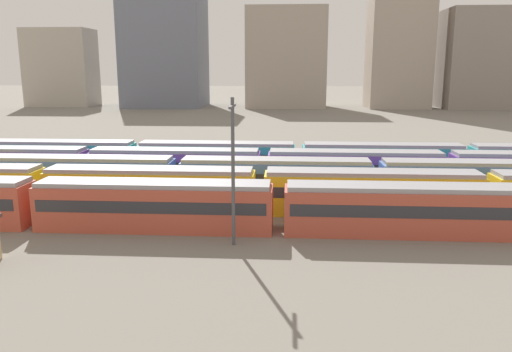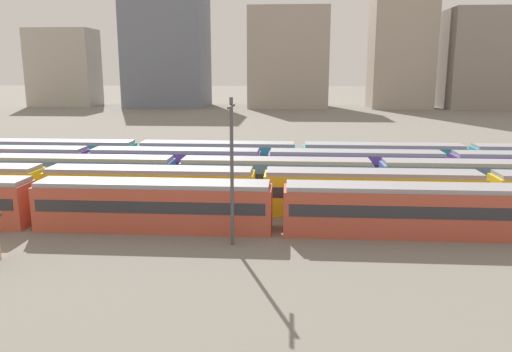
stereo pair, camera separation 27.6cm
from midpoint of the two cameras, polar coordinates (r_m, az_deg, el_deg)
name	(u,v)px [view 1 (the left image)]	position (r m, az deg, el deg)	size (l,w,h in m)	color
ground_plane	(57,194)	(53.69, -21.65, -1.85)	(600.00, 600.00, 0.00)	slate
train_track_0	(155,205)	(39.40, -11.56, -3.22)	(55.80, 3.06, 3.75)	#BC4C38
train_track_1	(487,194)	(46.08, 24.39, -1.85)	(112.50, 3.06, 3.75)	yellow
train_track_2	(275,178)	(48.16, 2.04, -0.19)	(55.80, 3.06, 3.75)	#4C70BC
train_track_3	(264,167)	(53.30, 0.76, 1.02)	(74.70, 3.06, 3.75)	#6B429E
train_track_4	(467,161)	(61.67, 22.53, 1.61)	(112.50, 3.06, 3.75)	teal
catenary_pole_0	(233,165)	(34.33, -2.84, 1.22)	(0.24, 3.20, 10.25)	#4C4C51
distant_building_0	(61,68)	(176.32, -21.11, 11.29)	(20.27, 12.80, 24.15)	#B2A899
distant_building_1	(165,47)	(165.39, -10.25, 14.10)	(24.16, 21.59, 36.87)	slate
distant_building_2	(286,58)	(160.66, 3.36, 13.10)	(24.13, 17.22, 29.95)	#A89989
distant_building_3	(400,22)	(164.54, 15.89, 16.38)	(18.05, 15.80, 51.31)	#A89989
distant_building_4	(476,59)	(170.17, 23.47, 11.96)	(20.15, 19.82, 29.20)	gray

